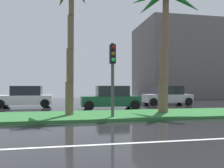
# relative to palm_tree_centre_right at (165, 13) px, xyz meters

# --- Properties ---
(ground_plane) EXTENTS (90.00, 42.00, 0.10)m
(ground_plane) POSITION_rel_palm_tree_centre_right_xyz_m (-9.30, 0.72, -6.13)
(ground_plane) COLOR black
(palm_tree_centre_right) EXTENTS (4.57, 4.44, 7.78)m
(palm_tree_centre_right) POSITION_rel_palm_tree_centre_right_xyz_m (0.00, 0.00, 0.00)
(palm_tree_centre_right) COLOR brown
(palm_tree_centre_right) RESTS_ON median_strip
(traffic_signal_median_right) EXTENTS (0.28, 0.43, 3.71)m
(traffic_signal_median_right) POSITION_rel_palm_tree_centre_right_xyz_m (-3.50, -1.52, -3.37)
(traffic_signal_median_right) COLOR #4C4C47
(traffic_signal_median_right) RESTS_ON median_strip
(car_in_traffic_leading) EXTENTS (4.30, 2.02, 1.72)m
(car_in_traffic_leading) POSITION_rel_palm_tree_centre_right_xyz_m (-9.08, 6.78, -5.25)
(car_in_traffic_leading) COLOR white
(car_in_traffic_leading) RESTS_ON ground_plane
(car_in_traffic_second) EXTENTS (4.30, 2.02, 1.72)m
(car_in_traffic_second) POSITION_rel_palm_tree_centre_right_xyz_m (-2.57, 3.88, -5.25)
(car_in_traffic_second) COLOR #195133
(car_in_traffic_second) RESTS_ON ground_plane
(car_in_traffic_third) EXTENTS (4.30, 2.02, 1.72)m
(car_in_traffic_third) POSITION_rel_palm_tree_centre_right_xyz_m (3.24, 6.72, -5.25)
(car_in_traffic_third) COLOR silver
(car_in_traffic_third) RESTS_ON ground_plane
(building_far_right) EXTENTS (20.23, 10.62, 11.21)m
(building_far_right) POSITION_rel_palm_tree_centre_right_xyz_m (15.33, 20.04, -0.47)
(building_far_right) COLOR #605B59
(building_far_right) RESTS_ON ground_plane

